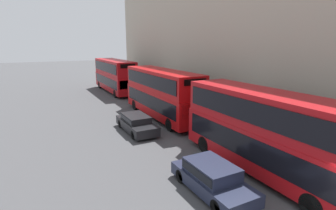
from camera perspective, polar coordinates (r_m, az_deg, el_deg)
The scene contains 6 objects.
bus_leading at distance 13.86m, azimuth 20.53°, elevation -5.02°, with size 2.59×10.13×4.17m.
bus_second_in_queue at distance 22.93m, azimuth -1.39°, elevation 2.93°, with size 2.59×10.54×4.21m.
bus_third_in_queue at distance 36.09m, azimuth -11.56°, elevation 6.54°, with size 2.59×11.16×4.29m.
car_dark_sedan at distance 12.14m, azimuth 9.54°, elevation -15.17°, with size 1.83×4.29×1.33m.
car_hatchback at distance 19.70m, azimuth -6.90°, elevation -3.85°, with size 1.77×4.54×1.26m.
pedestrian at distance 19.96m, azimuth 11.04°, elevation -3.59°, with size 0.36×0.36×1.62m.
Camera 1 is at (-8.42, -3.46, 6.47)m, focal length 28.00 mm.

